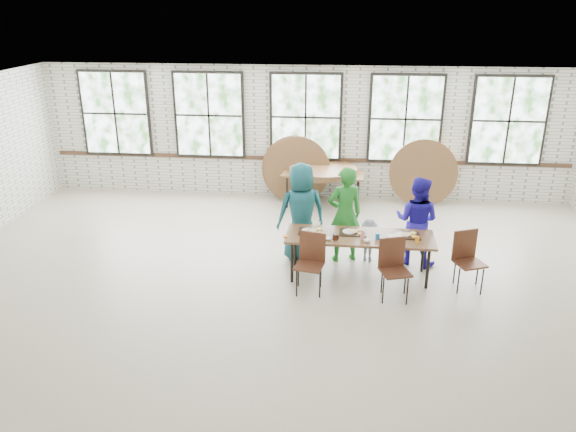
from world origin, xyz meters
name	(u,v)px	position (x,y,z in m)	size (l,w,h in m)	color
room	(306,119)	(0.00, 4.44, 1.83)	(12.00, 12.00, 12.00)	#B8AC92
dining_table	(360,239)	(1.17, 0.43, 0.69)	(2.42, 0.85, 0.74)	brown
chair_near_left	(311,257)	(0.41, -0.08, 0.56)	(0.49, 0.48, 0.95)	#4D2919
chair_near_right	(393,263)	(1.68, -0.17, 0.56)	(0.52, 0.51, 0.95)	#4D2919
chair_spare	(467,255)	(2.86, 0.25, 0.56)	(0.54, 0.53, 0.95)	#4D2919
adult_teal	(301,212)	(0.17, 1.08, 0.87)	(0.85, 0.55, 1.74)	#1B6967
adult_green	(345,214)	(0.92, 1.08, 0.85)	(0.62, 0.41, 1.71)	#1E7123
toddler	(369,240)	(1.35, 1.08, 0.39)	(0.50, 0.29, 0.78)	#14253F
adult_blue	(417,221)	(2.15, 1.08, 0.78)	(0.76, 0.59, 1.57)	#2117A1
storage_table	(323,175)	(0.44, 3.91, 0.69)	(1.85, 0.88, 0.74)	brown
tabletop_clutter	(366,235)	(1.27, 0.39, 0.77)	(1.97, 0.57, 0.11)	black
round_tops_stacked	(323,170)	(0.44, 3.91, 0.80)	(1.50, 1.50, 0.13)	brown
round_tops_leaning	(338,171)	(0.75, 4.13, 0.74)	(4.36, 0.42, 1.49)	brown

